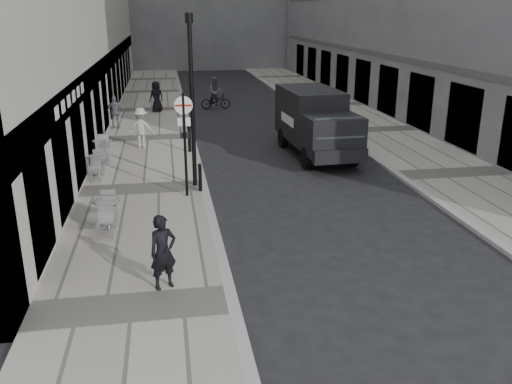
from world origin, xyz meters
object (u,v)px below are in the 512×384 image
(lamppost, at_px, (192,93))
(cyclist, at_px, (216,96))
(panel_van, at_px, (315,120))
(walking_man, at_px, (163,252))
(sign_post, at_px, (184,131))

(lamppost, relative_size, cyclist, 2.87)
(cyclist, bearing_deg, panel_van, -77.52)
(walking_man, bearing_deg, cyclist, 57.22)
(lamppost, bearing_deg, walking_man, -98.54)
(panel_van, relative_size, cyclist, 2.96)
(sign_post, bearing_deg, lamppost, 78.35)
(walking_man, distance_m, sign_post, 6.12)
(walking_man, xyz_separation_m, cyclist, (3.22, 22.42, -0.18))
(walking_man, relative_size, lamppost, 0.29)
(sign_post, xyz_separation_m, cyclist, (2.48, 16.48, -1.45))
(lamppost, xyz_separation_m, cyclist, (2.17, 15.41, -2.43))
(walking_man, distance_m, cyclist, 22.65)
(walking_man, bearing_deg, panel_van, 35.33)
(sign_post, height_order, cyclist, sign_post)
(walking_man, height_order, panel_van, panel_van)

